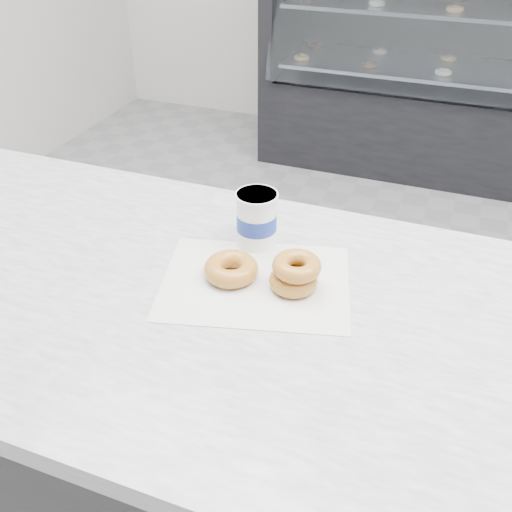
{
  "coord_description": "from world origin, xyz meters",
  "views": [
    {
      "loc": [
        -0.05,
        -1.31,
        1.53
      ],
      "look_at": [
        -0.35,
        -0.53,
        0.96
      ],
      "focal_mm": 40.0,
      "sensor_mm": 36.0,
      "label": 1
    }
  ],
  "objects_px": {
    "donut_single": "(231,269)",
    "coffee_cup": "(257,219)",
    "display_case": "(479,88)",
    "donut_stack": "(295,273)"
  },
  "relations": [
    {
      "from": "coffee_cup",
      "to": "donut_single",
      "type": "bearing_deg",
      "value": -67.93
    },
    {
      "from": "donut_single",
      "to": "donut_stack",
      "type": "distance_m",
      "value": 0.12
    },
    {
      "from": "display_case",
      "to": "donut_single",
      "type": "bearing_deg",
      "value": -98.44
    },
    {
      "from": "donut_single",
      "to": "donut_stack",
      "type": "xyz_separation_m",
      "value": [
        0.12,
        0.01,
        0.01
      ]
    },
    {
      "from": "display_case",
      "to": "donut_single",
      "type": "height_order",
      "value": "display_case"
    },
    {
      "from": "donut_single",
      "to": "coffee_cup",
      "type": "height_order",
      "value": "coffee_cup"
    },
    {
      "from": "display_case",
      "to": "coffee_cup",
      "type": "height_order",
      "value": "display_case"
    },
    {
      "from": "display_case",
      "to": "donut_stack",
      "type": "distance_m",
      "value": 2.7
    },
    {
      "from": "donut_stack",
      "to": "coffee_cup",
      "type": "bearing_deg",
      "value": 135.5
    },
    {
      "from": "donut_single",
      "to": "coffee_cup",
      "type": "bearing_deg",
      "value": 88.57
    }
  ]
}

